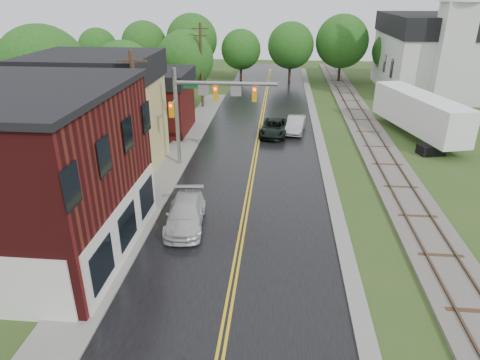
# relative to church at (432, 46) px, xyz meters

# --- Properties ---
(main_road) EXTENTS (10.00, 90.00, 0.02)m
(main_road) POSITION_rel_church_xyz_m (-20.00, -23.74, -5.83)
(main_road) COLOR black
(main_road) RESTS_ON ground
(curb_right) EXTENTS (0.80, 70.00, 0.12)m
(curb_right) POSITION_rel_church_xyz_m (-14.60, -18.74, -5.83)
(curb_right) COLOR gray
(curb_right) RESTS_ON ground
(sidewalk_left) EXTENTS (2.40, 50.00, 0.12)m
(sidewalk_left) POSITION_rel_church_xyz_m (-26.20, -28.74, -5.83)
(sidewalk_left) COLOR gray
(sidewalk_left) RESTS_ON ground
(yellow_house) EXTENTS (8.00, 7.00, 6.40)m
(yellow_house) POSITION_rel_church_xyz_m (-31.00, -27.74, -2.63)
(yellow_house) COLOR tan
(yellow_house) RESTS_ON ground
(darkred_building) EXTENTS (7.00, 6.00, 4.40)m
(darkred_building) POSITION_rel_church_xyz_m (-30.00, -18.74, -3.63)
(darkred_building) COLOR #3F0F0C
(darkred_building) RESTS_ON ground
(church) EXTENTS (10.40, 18.40, 20.00)m
(church) POSITION_rel_church_xyz_m (0.00, 0.00, 0.00)
(church) COLOR silver
(church) RESTS_ON ground
(railroad) EXTENTS (3.20, 80.00, 0.30)m
(railroad) POSITION_rel_church_xyz_m (-10.00, -18.74, -5.73)
(railroad) COLOR #59544C
(railroad) RESTS_ON ground
(traffic_signal_far) EXTENTS (7.34, 0.43, 7.20)m
(traffic_signal_far) POSITION_rel_church_xyz_m (-23.47, -26.74, -0.86)
(traffic_signal_far) COLOR gray
(traffic_signal_far) RESTS_ON ground
(utility_pole_b) EXTENTS (1.80, 0.28, 9.00)m
(utility_pole_b) POSITION_rel_church_xyz_m (-26.80, -31.74, -1.11)
(utility_pole_b) COLOR #382616
(utility_pole_b) RESTS_ON ground
(utility_pole_c) EXTENTS (1.80, 0.28, 9.00)m
(utility_pole_c) POSITION_rel_church_xyz_m (-26.80, -9.74, -1.11)
(utility_pole_c) COLOR #382616
(utility_pole_c) RESTS_ON ground
(tree_left_b) EXTENTS (7.60, 7.60, 9.69)m
(tree_left_b) POSITION_rel_church_xyz_m (-37.85, -21.84, -0.12)
(tree_left_b) COLOR black
(tree_left_b) RESTS_ON ground
(tree_left_c) EXTENTS (6.00, 6.00, 7.65)m
(tree_left_c) POSITION_rel_church_xyz_m (-33.85, -13.84, -1.32)
(tree_left_c) COLOR black
(tree_left_c) RESTS_ON ground
(tree_left_e) EXTENTS (6.40, 6.40, 8.16)m
(tree_left_e) POSITION_rel_church_xyz_m (-28.85, -7.84, -1.02)
(tree_left_e) COLOR black
(tree_left_e) RESTS_ON ground
(suv_dark) EXTENTS (2.76, 5.18, 1.39)m
(suv_dark) POSITION_rel_church_xyz_m (-18.64, -18.91, -5.14)
(suv_dark) COLOR black
(suv_dark) RESTS_ON ground
(sedan_silver) EXTENTS (2.06, 4.53, 1.44)m
(sedan_silver) POSITION_rel_church_xyz_m (-16.67, -17.86, -5.11)
(sedan_silver) COLOR #9E9FA3
(sedan_silver) RESTS_ON ground
(pickup_white) EXTENTS (2.47, 5.11, 1.43)m
(pickup_white) POSITION_rel_church_xyz_m (-23.20, -35.72, -5.12)
(pickup_white) COLOR silver
(pickup_white) RESTS_ON ground
(semi_trailer) EXTENTS (5.66, 12.32, 3.81)m
(semi_trailer) POSITION_rel_church_xyz_m (-5.96, -18.24, -3.57)
(semi_trailer) COLOR black
(semi_trailer) RESTS_ON ground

